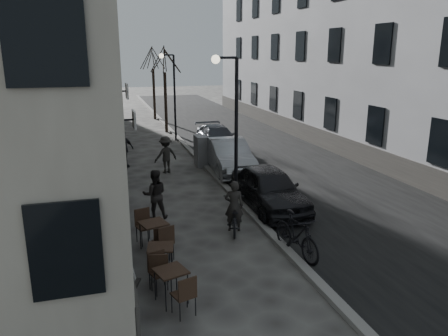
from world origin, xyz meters
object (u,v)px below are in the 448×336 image
bicycle (234,215)px  moped (297,235)px  sign_board (126,269)px  pedestrian_near (155,194)px  bistro_set_b (161,258)px  car_mid (229,156)px  pedestrian_far (123,149)px  bistro_set_a (171,283)px  tree_far (153,59)px  tree_near (164,60)px  streetlamp_far (172,87)px  utility_cabinet (201,151)px  pedestrian_mid (166,155)px  car_near (269,188)px  bistro_set_c (154,234)px  streetlamp_near (231,115)px  car_far (217,137)px

bicycle → moped: size_ratio=0.93×
sign_board → pedestrian_near: size_ratio=0.72×
bistro_set_b → car_mid: (4.19, 8.41, 0.28)m
pedestrian_near → pedestrian_far: size_ratio=0.93×
sign_board → moped: size_ratio=0.60×
pedestrian_near → bistro_set_a: bearing=90.9°
tree_far → bistro_set_b: size_ratio=3.70×
tree_near → pedestrian_far: size_ratio=3.32×
moped → bistro_set_b: bearing=171.3°
streetlamp_far → utility_cabinet: 6.78m
pedestrian_mid → moped: 9.27m
bistro_set_b → car_mid: 9.40m
tree_near → car_mid: (1.10, -10.76, -3.93)m
pedestrian_mid → tree_near: bearing=-116.8°
bistro_set_b → pedestrian_mid: bearing=91.3°
car_near → car_mid: size_ratio=0.94×
bistro_set_c → utility_cabinet: (3.28, 8.48, 0.22)m
streetlamp_near → pedestrian_far: size_ratio=2.96×
utility_cabinet → moped: 9.82m
tree_near → bistro_set_a: size_ratio=3.66×
bicycle → pedestrian_far: pedestrian_far is taller
streetlamp_near → bistro_set_c: bearing=-137.1°
utility_cabinet → car_near: car_near is taller
utility_cabinet → sign_board: bearing=-111.8°
bistro_set_b → bistro_set_a: bearing=-77.2°
streetlamp_far → bistro_set_c: (-3.00, -14.79, -2.67)m
tree_near → bistro_set_c: bearing=-99.8°
utility_cabinet → pedestrian_far: pedestrian_far is taller
pedestrian_far → car_mid: 4.91m
bistro_set_b → bistro_set_c: (0.01, 1.38, 0.04)m
tree_near → car_far: 7.40m
bicycle → car_mid: size_ratio=0.40×
bistro_set_b → pedestrian_mid: (1.51, 9.09, 0.36)m
car_mid → car_far: car_mid is taller
streetlamp_near → tree_near: size_ratio=0.89×
bistro_set_b → bicycle: bicycle is taller
tree_near → car_far: (1.90, -5.90, -4.04)m
tree_far → car_far: (1.90, -11.90, -4.04)m
car_mid → car_near: bearing=-87.3°
bistro_set_a → sign_board: sign_board is taller
streetlamp_near → moped: size_ratio=2.63×
bistro_set_c → car_mid: 8.18m
tree_near → pedestrian_mid: bearing=-98.9°
sign_board → moped: (4.37, 0.40, 0.12)m
pedestrian_near → moped: size_ratio=0.83×
streetlamp_near → tree_far: 21.05m
streetlamp_near → sign_board: 6.52m
sign_board → utility_cabinet: size_ratio=0.81×
streetlamp_near → tree_near: (0.07, 15.00, 1.50)m
streetlamp_near → bistro_set_c: size_ratio=3.05×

